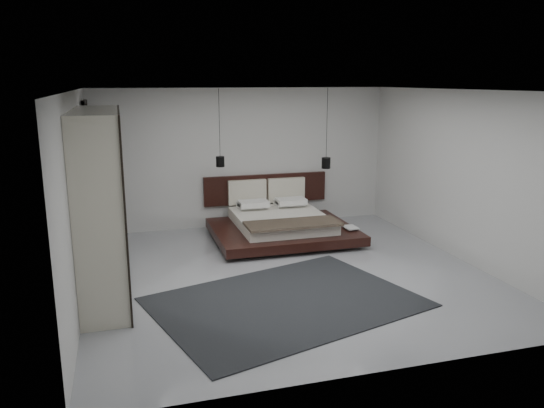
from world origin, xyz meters
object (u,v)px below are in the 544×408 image
object	(u,v)px
lattice_screen	(90,174)
bed	(280,223)
pendant_right	(326,163)
rug	(286,302)
wardrobe	(101,204)
pendant_left	(220,161)

from	to	relation	value
lattice_screen	bed	bearing A→B (deg)	-8.91
pendant_right	rug	bearing A→B (deg)	-119.31
bed	rug	bearing A→B (deg)	-105.45
bed	wardrobe	bearing A→B (deg)	-149.25
wardrobe	rug	bearing A→B (deg)	-25.14
lattice_screen	pendant_left	world-z (taller)	pendant_left
rug	pendant_right	bearing A→B (deg)	60.69
pendant_left	lattice_screen	bearing A→B (deg)	176.49
pendant_right	wardrobe	bearing A→B (deg)	-151.75
pendant_left	wardrobe	distance (m)	3.09
bed	rug	distance (m)	3.09
bed	pendant_right	world-z (taller)	pendant_right
bed	rug	xyz separation A→B (m)	(-0.82, -2.97, -0.27)
lattice_screen	rug	bearing A→B (deg)	-53.60
wardrobe	lattice_screen	bearing A→B (deg)	95.96
lattice_screen	pendant_left	bearing A→B (deg)	-3.51
pendant_right	rug	distance (m)	4.08
pendant_left	rug	size ratio (longest dim) A/B	0.42
pendant_right	wardrobe	distance (m)	4.79
pendant_right	rug	size ratio (longest dim) A/B	0.46
pendant_left	pendant_right	distance (m)	2.14
pendant_right	rug	xyz separation A→B (m)	(-1.89, -3.36, -1.33)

